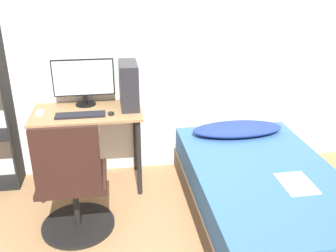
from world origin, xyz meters
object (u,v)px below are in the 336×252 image
office_chair (74,192)px  keyboard (80,115)px  monitor (84,80)px  pc_tower (129,85)px  bed (262,192)px

office_chair → keyboard: 0.72m
monitor → pc_tower: size_ratio=1.36×
monitor → pc_tower: monitor is taller
office_chair → bed: size_ratio=0.50×
bed → pc_tower: (-1.05, 0.76, 0.76)m
office_chair → bed: (1.54, 0.01, -0.16)m
monitor → keyboard: size_ratio=1.30×
pc_tower → office_chair: bearing=-122.3°
office_chair → pc_tower: size_ratio=2.39×
bed → keyboard: size_ratio=4.55×
office_chair → bed: office_chair is taller
office_chair → pc_tower: (0.49, 0.77, 0.60)m
bed → keyboard: keyboard is taller
bed → keyboard: bearing=158.7°
keyboard → pc_tower: size_ratio=1.04×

